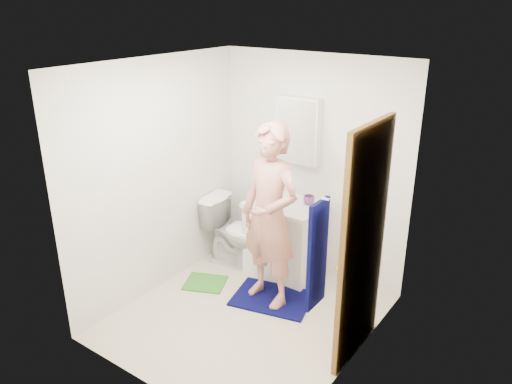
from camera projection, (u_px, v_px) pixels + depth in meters
floor at (247, 317)px, 4.87m from camera, size 2.20×2.40×0.02m
ceiling at (245, 63)px, 3.99m from camera, size 2.20×2.40×0.02m
wall_back at (313, 167)px, 5.35m from camera, size 2.20×0.02×2.40m
wall_front at (144, 256)px, 3.51m from camera, size 2.20×0.02×2.40m
wall_left at (157, 178)px, 5.03m from camera, size 0.02×2.40×2.40m
wall_right at (362, 234)px, 3.83m from camera, size 0.02×2.40×2.40m
vanity_cabinet at (285, 240)px, 5.50m from camera, size 0.75×0.55×0.80m
countertop at (285, 205)px, 5.34m from camera, size 0.79×0.59×0.05m
sink_basin at (286, 204)px, 5.34m from camera, size 0.40×0.40×0.03m
faucet at (294, 192)px, 5.45m from camera, size 0.03×0.03×0.12m
medicine_cabinet at (299, 130)px, 5.23m from camera, size 0.50×0.12×0.70m
mirror_panel at (295, 131)px, 5.18m from camera, size 0.46×0.01×0.66m
door at (363, 246)px, 4.03m from camera, size 0.05×0.80×2.05m
door_knob at (340, 269)px, 3.84m from camera, size 0.07×0.07×0.07m
towel at (317, 255)px, 3.42m from camera, size 0.03×0.24×0.80m
towel_hook at (326, 200)px, 3.25m from camera, size 0.06×0.02×0.02m
toilet at (239, 232)px, 5.68m from camera, size 0.83×0.53×0.80m
bath_mat at (272, 298)px, 5.13m from camera, size 0.89×0.73×0.02m
green_rug at (205, 283)px, 5.41m from camera, size 0.53×0.50×0.02m
soap_dispenser at (258, 191)px, 5.40m from camera, size 0.11×0.11×0.19m
toothbrush_cup at (309, 200)px, 5.28m from camera, size 0.15×0.15×0.10m
man at (270, 216)px, 4.78m from camera, size 0.74×0.55×1.84m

